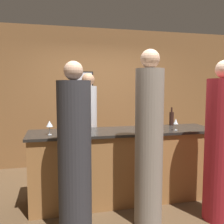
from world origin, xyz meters
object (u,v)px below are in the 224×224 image
bartender (89,131)px  wine_bottle_0 (76,122)px  guest_1 (221,148)px  guest_2 (75,157)px  wine_bottle_1 (154,122)px  guest_0 (149,144)px  wine_bottle_2 (172,118)px

bartender → wine_bottle_0: bartender is taller
bartender → guest_1: 2.09m
guest_2 → wine_bottle_1: bearing=29.9°
bartender → guest_2: bearing=76.3°
guest_0 → wine_bottle_2: (0.77, 0.96, 0.16)m
guest_1 → wine_bottle_0: bearing=148.3°
bartender → guest_0: (0.48, -1.47, 0.08)m
guest_2 → wine_bottle_2: guest_2 is taller
guest_1 → wine_bottle_0: (-1.62, 1.00, 0.22)m
wine_bottle_2 → wine_bottle_1: bearing=-143.7°
guest_0 → guest_2: guest_0 is taller
guest_1 → guest_2: size_ratio=1.02×
guest_1 → wine_bottle_2: 1.10m
bartender → wine_bottle_2: 1.37m
wine_bottle_2 → guest_1: bearing=-84.3°
wine_bottle_1 → guest_0: bearing=-117.8°
wine_bottle_1 → bartender: bearing=135.2°
bartender → wine_bottle_1: bartender is taller
guest_0 → wine_bottle_1: 0.75m
wine_bottle_0 → guest_0: bearing=-50.0°
wine_bottle_0 → wine_bottle_1: wine_bottle_1 is taller
guest_1 → wine_bottle_1: (-0.53, 0.76, 0.23)m
guest_2 → wine_bottle_1: 1.40m
bartender → guest_0: guest_0 is taller
bartender → guest_2: size_ratio=0.98×
guest_1 → wine_bottle_0: 1.92m
bartender → wine_bottle_2: bearing=158.0°
guest_0 → guest_2: (-0.85, -0.04, -0.09)m
guest_0 → guest_1: (0.88, -0.11, -0.07)m
wine_bottle_1 → wine_bottle_2: bearing=36.3°
bartender → wine_bottle_0: bearing=65.4°
guest_2 → wine_bottle_0: guest_2 is taller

